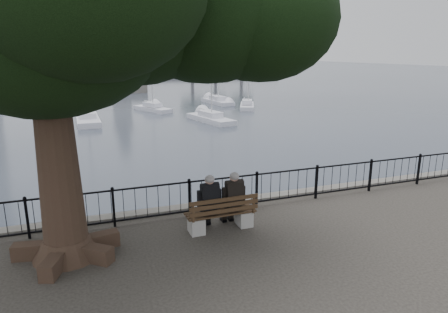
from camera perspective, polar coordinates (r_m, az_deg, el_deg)
name	(u,v)px	position (r m, az deg, el deg)	size (l,w,h in m)	color
harbor	(218,221)	(12.03, -0.82, -9.14)	(260.00, 260.00, 1.20)	#5C5853
railing	(224,192)	(11.20, 0.00, -5.16)	(22.06, 0.06, 1.00)	black
bench	(221,217)	(10.16, -0.40, -8.70)	(1.79, 0.56, 0.94)	gray
person_left	(208,204)	(10.02, -2.29, -6.84)	(0.44, 0.74, 1.49)	black
person_right	(232,201)	(10.23, 1.17, -6.37)	(0.44, 0.74, 1.49)	black
lion_monument	(120,74)	(57.68, -14.62, 11.28)	(6.32, 6.32, 9.24)	#5C5853
sailboat_b	(87,118)	(33.04, -18.93, 5.26)	(1.77, 5.99, 13.45)	silver
sailboat_c	(210,118)	(31.68, -1.95, 5.53)	(2.64, 5.54, 9.72)	silver
sailboat_d	(247,105)	(39.60, 3.32, 7.37)	(3.06, 4.79, 8.97)	silver
sailboat_f	(153,108)	(38.07, -10.17, 6.87)	(3.07, 4.77, 8.96)	silver
sailboat_g	(217,101)	(42.85, -0.94, 7.96)	(2.11, 5.35, 9.74)	silver
sailboat_h	(52,102)	(45.15, -23.32, 7.16)	(1.66, 5.16, 10.85)	silver
far_shore	(214,58)	(91.62, -1.42, 13.90)	(30.00, 8.60, 9.18)	#292621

